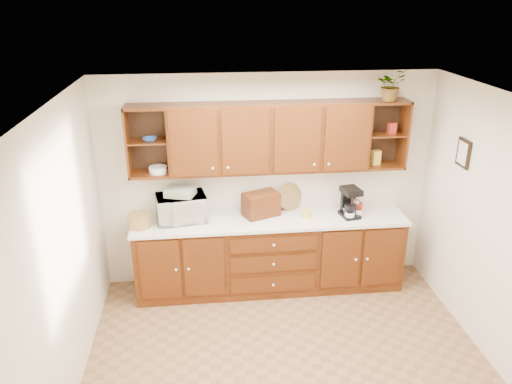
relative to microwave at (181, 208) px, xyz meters
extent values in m
plane|color=#8A5F3F|center=(1.04, -1.51, -1.10)|extent=(4.00, 4.00, 0.00)
plane|color=white|center=(1.04, -1.51, 1.50)|extent=(4.00, 4.00, 0.00)
plane|color=beige|center=(1.04, 0.24, 0.20)|extent=(4.00, 0.00, 4.00)
plane|color=beige|center=(-0.96, -1.51, 0.20)|extent=(0.00, 3.50, 3.50)
plane|color=beige|center=(3.04, -1.51, 0.20)|extent=(0.00, 3.50, 3.50)
cube|color=#371306|center=(1.04, -0.06, -0.65)|extent=(3.20, 0.60, 0.90)
cube|color=silver|center=(1.04, -0.07, -0.18)|extent=(3.24, 0.64, 0.04)
cube|color=#371306|center=(1.04, 0.08, 0.79)|extent=(2.30, 0.33, 0.80)
cube|color=black|center=(-0.34, 0.23, 0.79)|extent=(0.45, 0.02, 0.80)
cube|color=black|center=(2.41, 0.23, 0.79)|extent=(0.45, 0.02, 0.80)
cube|color=#371306|center=(-0.34, 0.08, 0.79)|extent=(0.43, 0.30, 0.02)
cube|color=#371306|center=(2.41, 0.08, 0.79)|extent=(0.43, 0.30, 0.02)
cube|color=#371306|center=(2.41, 0.08, 1.18)|extent=(0.45, 0.33, 0.03)
cube|color=white|center=(1.04, 0.03, 0.37)|extent=(0.40, 0.05, 0.02)
cube|color=black|center=(3.02, -0.61, 0.75)|extent=(0.03, 0.24, 0.30)
cylinder|color=olive|center=(-0.48, -0.13, -0.08)|extent=(0.31, 0.31, 0.15)
imported|color=silver|center=(0.00, 0.00, 0.00)|extent=(0.62, 0.47, 0.31)
cube|color=tan|center=(0.00, 0.00, 0.20)|extent=(0.38, 0.32, 0.10)
cylinder|color=black|center=(0.14, 0.05, 0.00)|extent=(0.08, 0.08, 0.31)
cylinder|color=olive|center=(1.31, 0.18, -0.15)|extent=(0.34, 0.21, 0.33)
cube|color=#371306|center=(0.94, 0.03, -0.01)|extent=(0.47, 0.39, 0.29)
cylinder|color=#371306|center=(2.01, -0.12, 0.00)|extent=(0.03, 0.03, 0.31)
cylinder|color=#371306|center=(2.01, -0.12, -0.15)|extent=(0.13, 0.13, 0.02)
imported|color=white|center=(2.09, -0.12, -0.11)|extent=(0.12, 0.12, 0.09)
imported|color=white|center=(1.96, -0.05, -0.11)|extent=(0.12, 0.12, 0.09)
imported|color=white|center=(1.97, -0.19, -0.11)|extent=(0.12, 0.12, 0.09)
cylinder|color=maroon|center=(2.10, -0.05, -0.08)|extent=(0.16, 0.16, 0.15)
cylinder|color=white|center=(2.07, -0.06, -0.06)|extent=(0.09, 0.09, 0.19)
cylinder|color=gold|center=(1.47, -0.10, -0.10)|extent=(0.11, 0.11, 0.11)
cube|color=black|center=(1.99, -0.11, -0.14)|extent=(0.24, 0.28, 0.04)
cube|color=black|center=(1.99, -0.02, 0.02)|extent=(0.18, 0.09, 0.31)
cube|color=black|center=(1.99, -0.11, 0.17)|extent=(0.24, 0.28, 0.07)
cylinder|color=black|center=(1.99, -0.13, -0.06)|extent=(0.17, 0.17, 0.13)
imported|color=#294B99|center=(-0.30, 0.04, 0.82)|extent=(0.16, 0.16, 0.04)
cylinder|color=white|center=(-0.24, 0.06, 0.46)|extent=(0.23, 0.23, 0.07)
cube|color=gold|center=(2.32, 0.07, 0.51)|extent=(0.11, 0.10, 0.17)
cube|color=maroon|center=(2.47, 0.05, 0.87)|extent=(0.09, 0.09, 0.13)
imported|color=#999999|center=(2.40, 0.03, 1.37)|extent=(0.40, 0.38, 0.35)
camera|label=1|loc=(0.28, -5.38, 2.34)|focal=35.00mm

